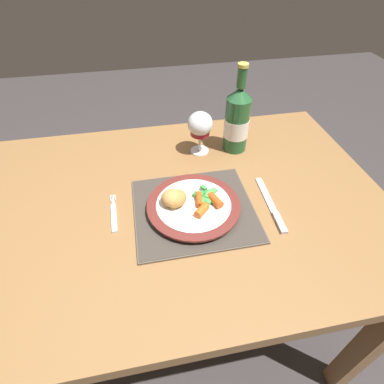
# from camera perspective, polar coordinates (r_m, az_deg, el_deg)

# --- Properties ---
(ground_plane) EXTENTS (6.00, 6.00, 0.00)m
(ground_plane) POSITION_cam_1_polar(r_m,az_deg,el_deg) (1.45, -1.52, -22.72)
(ground_plane) COLOR #383333
(dining_table) EXTENTS (1.17, 0.81, 0.74)m
(dining_table) POSITION_cam_1_polar(r_m,az_deg,el_deg) (0.91, -2.25, -5.99)
(dining_table) COLOR olive
(dining_table) RESTS_ON ground
(placemat) EXTENTS (0.32, 0.29, 0.01)m
(placemat) POSITION_cam_1_polar(r_m,az_deg,el_deg) (0.80, 0.41, -3.34)
(placemat) COLOR brown
(placemat) RESTS_ON dining_table
(dinner_plate) EXTENTS (0.25, 0.25, 0.02)m
(dinner_plate) POSITION_cam_1_polar(r_m,az_deg,el_deg) (0.79, 0.31, -2.68)
(dinner_plate) COLOR white
(dinner_plate) RESTS_ON placemat
(breaded_croquettes) EXTENTS (0.09, 0.08, 0.04)m
(breaded_croquettes) POSITION_cam_1_polar(r_m,az_deg,el_deg) (0.77, -3.33, -1.27)
(breaded_croquettes) COLOR #B77F3D
(breaded_croquettes) RESTS_ON dinner_plate
(green_beans_pile) EXTENTS (0.07, 0.07, 0.02)m
(green_beans_pile) POSITION_cam_1_polar(r_m,az_deg,el_deg) (0.80, 2.73, -0.71)
(green_beans_pile) COLOR #338438
(green_beans_pile) RESTS_ON dinner_plate
(glazed_carrots) EXTENTS (0.08, 0.09, 0.02)m
(glazed_carrots) POSITION_cam_1_polar(r_m,az_deg,el_deg) (0.77, 2.77, -2.19)
(glazed_carrots) COLOR #CC5119
(glazed_carrots) RESTS_ON dinner_plate
(fork) EXTENTS (0.02, 0.14, 0.01)m
(fork) POSITION_cam_1_polar(r_m,az_deg,el_deg) (0.82, -14.65, -4.29)
(fork) COLOR silver
(fork) RESTS_ON dining_table
(table_knife) EXTENTS (0.03, 0.22, 0.01)m
(table_knife) POSITION_cam_1_polar(r_m,az_deg,el_deg) (0.83, 15.10, -3.00)
(table_knife) COLOR silver
(table_knife) RESTS_ON dining_table
(wine_glass) EXTENTS (0.08, 0.08, 0.14)m
(wine_glass) POSITION_cam_1_polar(r_m,az_deg,el_deg) (0.96, 1.56, 12.52)
(wine_glass) COLOR silver
(wine_glass) RESTS_ON dining_table
(bottle) EXTENTS (0.08, 0.08, 0.28)m
(bottle) POSITION_cam_1_polar(r_m,az_deg,el_deg) (0.98, 8.56, 13.33)
(bottle) COLOR #23562D
(bottle) RESTS_ON dining_table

